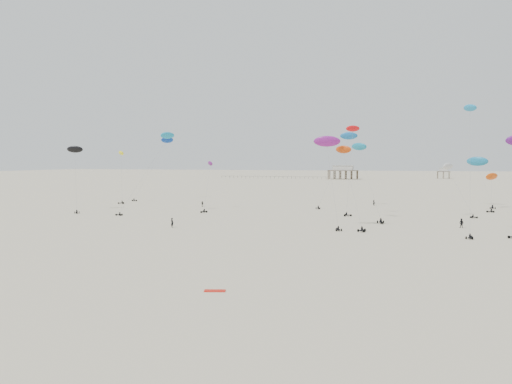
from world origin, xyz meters
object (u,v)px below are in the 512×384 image
(pavilion_small, at_px, (443,174))
(rig_4, at_px, (366,169))
(rig_9, at_px, (491,182))
(spectator_0, at_px, (172,227))
(pavilion_main, at_px, (343,173))
(rig_0, at_px, (75,160))

(pavilion_small, bearing_deg, rig_4, -98.09)
(rig_9, xyz_separation_m, spectator_0, (-68.60, -60.33, -7.50))
(rig_9, height_order, spectator_0, rig_9)
(spectator_0, bearing_deg, rig_4, -118.89)
(pavilion_main, distance_m, rig_0, 248.47)
(pavilion_small, xyz_separation_m, rig_9, (-7.01, -238.41, 4.01))
(pavilion_main, height_order, pavilion_small, pavilion_main)
(pavilion_main, relative_size, pavilion_small, 2.33)
(pavilion_small, relative_size, spectator_0, 3.98)
(rig_9, bearing_deg, rig_4, 121.80)
(rig_0, height_order, spectator_0, rig_0)
(pavilion_main, bearing_deg, spectator_0, -91.20)
(pavilion_small, distance_m, spectator_0, 308.18)
(pavilion_small, distance_m, rig_4, 277.87)
(pavilion_small, relative_size, rig_4, 0.49)
(pavilion_small, height_order, spectator_0, pavilion_small)
(pavilion_main, xyz_separation_m, rig_4, (30.89, -244.99, 7.20))
(rig_9, distance_m, spectator_0, 91.66)
(pavilion_main, height_order, rig_0, rig_0)
(rig_0, bearing_deg, rig_4, 146.78)
(pavilion_main, bearing_deg, rig_0, -100.61)
(rig_0, distance_m, spectator_0, 49.00)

